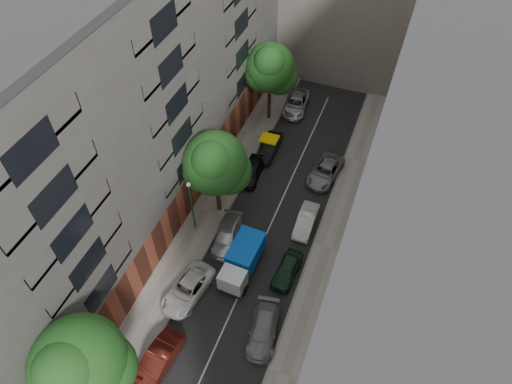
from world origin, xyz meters
The scene contains 22 objects.
ground centered at (0.00, 0.00, 0.00)m, with size 120.00×120.00×0.00m, color #4C4C49.
road_surface centered at (0.00, 0.00, 0.01)m, with size 8.00×44.00×0.02m, color black.
sidewalk_left centered at (-5.50, 0.00, 0.07)m, with size 3.00×44.00×0.15m, color gray.
sidewalk_right centered at (5.50, 0.00, 0.07)m, with size 3.00×44.00×0.15m, color gray.
building_left centered at (-11.00, 0.00, 10.00)m, with size 8.00×44.00×20.00m, color #4B4846.
building_right centered at (11.00, 0.00, 10.00)m, with size 8.00×44.00×20.00m, color #BBA991.
tarp_truck centered at (-0.58, -4.37, 1.30)m, with size 2.22×5.18×2.36m.
car_left_1 centered at (-3.01, -13.40, 0.75)m, with size 1.59×4.56×1.50m, color #4C150F.
car_left_2 centered at (-3.60, -7.80, 0.69)m, with size 2.28×4.94×1.37m, color silver.
car_left_3 centered at (-2.80, -2.20, 0.66)m, with size 1.86×4.57×1.33m, color #B8B9BD.
car_left_4 centered at (-3.60, 5.40, 0.71)m, with size 1.68×4.17×1.42m, color black.
car_left_5 centered at (-3.17, 9.00, 0.72)m, with size 1.52×4.36×1.44m, color black.
car_left_6 centered at (-2.80, 16.60, 0.72)m, with size 2.40×5.20×1.44m, color #B1B1B6.
car_right_1 centered at (2.80, -8.80, 0.67)m, with size 1.87×4.60×1.33m, color slate.
car_right_2 centered at (2.80, -3.53, 0.65)m, with size 1.54×3.83×1.30m, color black.
car_right_3 centered at (2.80, 1.60, 0.66)m, with size 1.40×4.02×1.32m, color silver.
car_right_4 centered at (2.80, 7.80, 0.68)m, with size 2.27×4.93×1.37m, color gray.
tree_near centered at (-4.94, -16.72, 6.22)m, with size 5.50×5.26×9.08m.
tree_mid centered at (-4.66, 0.46, 5.63)m, with size 5.46×5.21×8.35m.
tree_far centered at (-4.88, 13.89, 6.04)m, with size 5.14×4.84×8.73m.
lamp_post centered at (-5.80, -2.06, 3.66)m, with size 0.36×0.36×5.59m.
pedestrian centered at (6.40, 7.32, 0.90)m, with size 0.55×0.36×1.50m, color black.
Camera 1 is at (7.32, -22.14, 30.91)m, focal length 32.00 mm.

